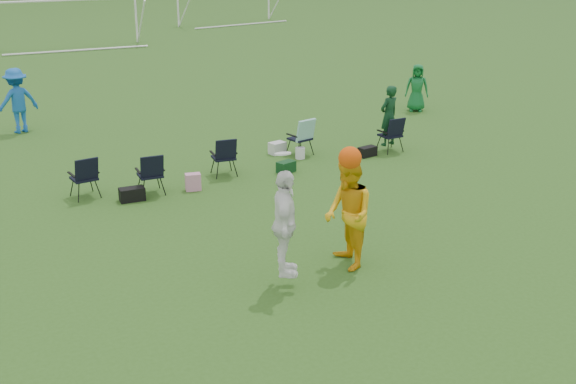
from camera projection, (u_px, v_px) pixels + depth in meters
ground at (347, 338)px, 10.58m from camera, size 260.00×260.00×0.00m
fielder_blue at (17, 101)px, 21.38m from camera, size 1.38×0.98×1.93m
fielder_green_far at (417, 88)px, 24.08m from camera, size 0.92×0.87×1.58m
center_contest at (327, 216)px, 12.24m from camera, size 2.31×1.32×2.36m
sideline_setup at (267, 148)px, 18.13m from camera, size 8.88×1.96×1.80m
goal_mid at (67, 10)px, 37.95m from camera, size 7.40×0.63×2.46m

